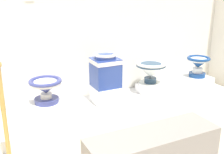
% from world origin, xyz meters
% --- Properties ---
extents(display_platform, '(3.76, 0.79, 0.12)m').
position_xyz_m(display_platform, '(2.15, 2.44, 0.06)').
color(display_platform, white).
rests_on(display_platform, ground_plane).
extents(plinth_block_broad_patterned, '(0.36, 0.32, 0.19)m').
position_xyz_m(plinth_block_broad_patterned, '(1.40, 2.40, 0.22)').
color(plinth_block_broad_patterned, white).
rests_on(plinth_block_broad_patterned, display_platform).
extents(antique_toilet_broad_patterned, '(0.37, 0.37, 0.27)m').
position_xyz_m(antique_toilet_broad_patterned, '(1.40, 2.40, 0.49)').
color(antique_toilet_broad_patterned, '#3A4185').
rests_on(antique_toilet_broad_patterned, plinth_block_broad_patterned).
extents(plinth_block_pale_glazed, '(0.29, 0.40, 0.23)m').
position_xyz_m(plinth_block_pale_glazed, '(2.17, 2.48, 0.24)').
color(plinth_block_pale_glazed, white).
rests_on(plinth_block_pale_glazed, display_platform).
extents(antique_toilet_pale_glazed, '(0.33, 0.30, 0.43)m').
position_xyz_m(antique_toilet_pale_glazed, '(2.17, 2.48, 0.58)').
color(antique_toilet_pale_glazed, '#2A4292').
rests_on(antique_toilet_pale_glazed, plinth_block_pale_glazed).
extents(plinth_block_squat_floral, '(0.28, 0.33, 0.11)m').
position_xyz_m(plinth_block_squat_floral, '(2.89, 2.53, 0.18)').
color(plinth_block_squat_floral, white).
rests_on(plinth_block_squat_floral, display_platform).
extents(antique_toilet_squat_floral, '(0.42, 0.42, 0.34)m').
position_xyz_m(antique_toilet_squat_floral, '(2.89, 2.53, 0.46)').
color(antique_toilet_squat_floral, white).
rests_on(antique_toilet_squat_floral, plinth_block_squat_floral).
extents(plinth_block_tall_cobalt, '(0.37, 0.35, 0.17)m').
position_xyz_m(plinth_block_tall_cobalt, '(3.64, 2.42, 0.21)').
color(plinth_block_tall_cobalt, white).
rests_on(plinth_block_tall_cobalt, display_platform).
extents(antique_toilet_tall_cobalt, '(0.33, 0.33, 0.30)m').
position_xyz_m(antique_toilet_tall_cobalt, '(3.64, 2.42, 0.49)').
color(antique_toilet_tall_cobalt, navy).
rests_on(antique_toilet_tall_cobalt, plinth_block_tall_cobalt).
extents(stanchion_post_near_left, '(0.25, 0.25, 1.00)m').
position_xyz_m(stanchion_post_near_left, '(0.90, 1.74, 0.31)').
color(stanchion_post_near_left, '#BE9546').
rests_on(stanchion_post_near_left, ground_plane).
extents(museum_bench, '(1.15, 0.36, 0.40)m').
position_xyz_m(museum_bench, '(1.99, 1.14, 0.20)').
color(museum_bench, gray).
rests_on(museum_bench, ground_plane).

